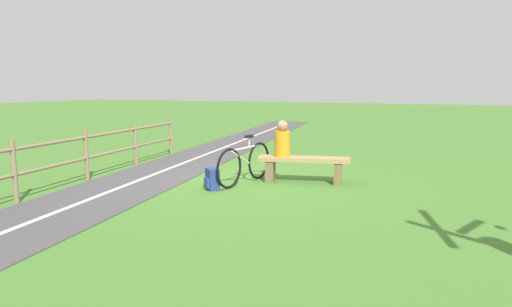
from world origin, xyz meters
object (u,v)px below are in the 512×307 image
at_px(person_seated, 282,141).
at_px(backpack, 212,179).
at_px(bicycle, 245,163).
at_px(bench, 304,165).

xyz_separation_m(person_seated, backpack, (0.95, 1.13, -0.62)).
distance_m(bicycle, backpack, 0.80).
xyz_separation_m(person_seated, bicycle, (0.61, 0.43, -0.42)).
bearing_deg(bench, bicycle, 15.06).
relative_size(bench, backpack, 4.65).
height_order(bench, bicycle, bicycle).
height_order(person_seated, bicycle, person_seated).
bearing_deg(bicycle, bench, 127.40).
bearing_deg(person_seated, bicycle, 23.57).
height_order(bench, person_seated, person_seated).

